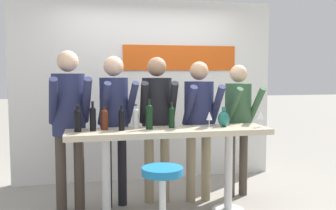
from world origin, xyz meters
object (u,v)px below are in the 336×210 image
(person_far_left, at_px, (69,112))
(wine_bottle_5, at_px, (172,116))
(bar_stool, at_px, (162,193))
(person_left, at_px, (114,113))
(wine_bottle_0, at_px, (104,119))
(wine_glass_1, at_px, (260,116))
(person_center_right, at_px, (238,115))
(wine_bottle_4, at_px, (149,115))
(wine_bottle_1, at_px, (78,119))
(person_center, at_px, (199,115))
(wine_bottle_6, at_px, (122,119))
(tasting_table, at_px, (170,145))
(wine_bottle_2, at_px, (136,117))
(wine_bottle_3, at_px, (93,117))
(wine_glass_0, at_px, (209,116))
(decorative_vase, at_px, (224,119))
(person_center_left, at_px, (157,113))

(person_far_left, relative_size, wine_bottle_5, 6.46)
(bar_stool, bearing_deg, person_left, 108.43)
(person_far_left, xyz_separation_m, wine_bottle_0, (0.37, -0.31, -0.04))
(wine_bottle_5, height_order, wine_glass_1, wine_bottle_5)
(bar_stool, distance_m, person_center_right, 1.71)
(wine_bottle_4, bearing_deg, person_left, 131.05)
(wine_bottle_1, bearing_deg, person_center, 15.26)
(person_left, bearing_deg, wine_bottle_6, -95.61)
(tasting_table, relative_size, wine_bottle_2, 8.37)
(person_left, xyz_separation_m, wine_bottle_3, (-0.25, -0.38, 0.00))
(wine_bottle_3, distance_m, wine_bottle_5, 0.84)
(wine_bottle_1, bearing_deg, person_left, 45.62)
(person_center_right, distance_m, wine_bottle_1, 1.99)
(person_center, distance_m, wine_bottle_5, 0.53)
(person_far_left, bearing_deg, bar_stool, -57.72)
(wine_bottle_2, height_order, wine_bottle_5, wine_bottle_5)
(person_center, height_order, wine_bottle_3, person_center)
(bar_stool, relative_size, person_left, 0.40)
(wine_bottle_0, height_order, wine_bottle_2, wine_bottle_2)
(wine_bottle_3, relative_size, wine_bottle_5, 1.10)
(person_center, xyz_separation_m, wine_bottle_1, (-1.40, -0.38, 0.04))
(bar_stool, xyz_separation_m, wine_bottle_6, (-0.30, 0.62, 0.61))
(wine_bottle_6, relative_size, wine_glass_0, 1.54)
(wine_bottle_4, relative_size, decorative_vase, 1.46)
(tasting_table, xyz_separation_m, bar_stool, (-0.20, -0.62, -0.32))
(wine_bottle_3, bearing_deg, wine_bottle_6, -8.45)
(person_center_left, relative_size, wine_glass_1, 9.81)
(wine_bottle_3, height_order, wine_bottle_5, wine_bottle_3)
(person_center_left, bearing_deg, wine_bottle_4, -106.67)
(wine_bottle_5, bearing_deg, bar_stool, -109.51)
(tasting_table, bearing_deg, wine_glass_1, -4.49)
(wine_bottle_2, bearing_deg, wine_glass_0, -9.12)
(wine_bottle_2, distance_m, wine_bottle_3, 0.46)
(bar_stool, xyz_separation_m, wine_bottle_5, (0.24, 0.69, 0.61))
(person_center_right, distance_m, wine_bottle_5, 1.03)
(wine_bottle_3, relative_size, wine_glass_1, 1.73)
(person_center_left, bearing_deg, wine_glass_0, -39.28)
(wine_bottle_0, distance_m, wine_glass_0, 1.13)
(person_center_right, height_order, wine_bottle_6, person_center_right)
(person_left, xyz_separation_m, wine_bottle_5, (0.59, -0.35, -0.01))
(wine_bottle_2, bearing_deg, wine_bottle_5, -7.27)
(person_center_left, distance_m, wine_bottle_2, 0.45)
(person_left, bearing_deg, wine_bottle_2, -67.40)
(tasting_table, height_order, wine_bottle_6, wine_bottle_6)
(tasting_table, height_order, bar_stool, tasting_table)
(person_center_left, xyz_separation_m, wine_bottle_1, (-0.90, -0.45, 0.00))
(person_center_left, bearing_deg, person_center_right, 5.25)
(wine_bottle_5, xyz_separation_m, wine_glass_1, (0.97, -0.15, -0.00))
(bar_stool, xyz_separation_m, wine_bottle_3, (-0.60, 0.66, 0.63))
(wine_bottle_0, bearing_deg, decorative_vase, -1.35)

